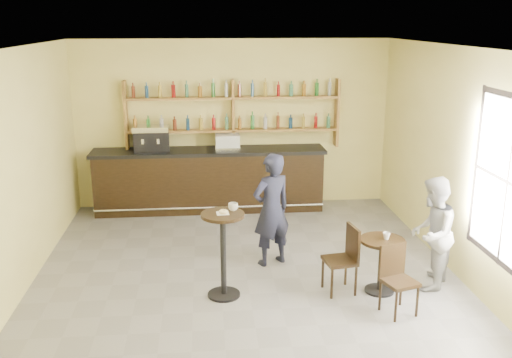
{
  "coord_description": "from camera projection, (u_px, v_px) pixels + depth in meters",
  "views": [
    {
      "loc": [
        -0.55,
        -7.34,
        3.56
      ],
      "look_at": [
        0.2,
        0.8,
        1.25
      ],
      "focal_mm": 40.0,
      "sensor_mm": 36.0,
      "label": 1
    }
  ],
  "objects": [
    {
      "name": "wall_front",
      "position": [
        282.0,
        290.0,
        4.26
      ],
      "size": [
        7.0,
        0.0,
        7.0
      ],
      "primitive_type": "plane",
      "rotation": [
        -1.57,
        0.0,
        0.0
      ],
      "color": "#FAEC8E",
      "rests_on": "floor"
    },
    {
      "name": "espresso_machine",
      "position": [
        151.0,
        138.0,
        10.54
      ],
      "size": [
        0.68,
        0.46,
        0.46
      ],
      "primitive_type": null,
      "rotation": [
        0.0,
        0.0,
        0.07
      ],
      "color": "black",
      "rests_on": "bar_counter"
    },
    {
      "name": "chair_south",
      "position": [
        400.0,
        281.0,
        7.02
      ],
      "size": [
        0.48,
        0.48,
        0.87
      ],
      "primitive_type": null,
      "rotation": [
        0.0,
        0.0,
        0.33
      ],
      "color": "black",
      "rests_on": "floor"
    },
    {
      "name": "floor",
      "position": [
        247.0,
        280.0,
        8.05
      ],
      "size": [
        7.0,
        7.0,
        0.0
      ],
      "primitive_type": "plane",
      "color": "gray",
      "rests_on": "ground"
    },
    {
      "name": "cafe_table",
      "position": [
        381.0,
        266.0,
        7.6
      ],
      "size": [
        0.78,
        0.78,
        0.75
      ],
      "primitive_type": null,
      "rotation": [
        0.0,
        0.0,
        0.39
      ],
      "color": "black",
      "rests_on": "floor"
    },
    {
      "name": "wall_left",
      "position": [
        15.0,
        176.0,
        7.35
      ],
      "size": [
        0.0,
        7.0,
        7.0
      ],
      "primitive_type": "plane",
      "rotation": [
        1.57,
        0.0,
        1.57
      ],
      "color": "#FAEC8E",
      "rests_on": "floor"
    },
    {
      "name": "liquor_bottles",
      "position": [
        233.0,
        105.0,
        10.74
      ],
      "size": [
        3.68,
        0.1,
        1.0
      ],
      "primitive_type": null,
      "color": "#8C5919",
      "rests_on": "shelf_unit"
    },
    {
      "name": "pedestal_table",
      "position": [
        223.0,
        255.0,
        7.43
      ],
      "size": [
        0.68,
        0.68,
        1.16
      ],
      "primitive_type": null,
      "rotation": [
        0.0,
        0.0,
        -0.25
      ],
      "color": "black",
      "rests_on": "floor"
    },
    {
      "name": "man_main",
      "position": [
        271.0,
        210.0,
        8.37
      ],
      "size": [
        0.74,
        0.64,
        1.7
      ],
      "primitive_type": "imported",
      "rotation": [
        0.0,
        0.0,
        3.6
      ],
      "color": "black",
      "rests_on": "floor"
    },
    {
      "name": "ceiling",
      "position": [
        246.0,
        48.0,
        7.18
      ],
      "size": [
        7.0,
        7.0,
        0.0
      ],
      "primitive_type": "plane",
      "rotation": [
        3.14,
        0.0,
        0.0
      ],
      "color": "white",
      "rests_on": "wall_back"
    },
    {
      "name": "cup_pedestal",
      "position": [
        233.0,
        207.0,
        7.37
      ],
      "size": [
        0.14,
        0.14,
        0.1
      ],
      "primitive_type": "imported",
      "rotation": [
        0.0,
        0.0,
        -0.13
      ],
      "color": "white",
      "rests_on": "pedestal_table"
    },
    {
      "name": "patron_second",
      "position": [
        432.0,
        233.0,
        7.64
      ],
      "size": [
        0.91,
        0.96,
        1.56
      ],
      "primitive_type": "imported",
      "rotation": [
        0.0,
        0.0,
        -2.15
      ],
      "color": "#A1A1A6",
      "rests_on": "floor"
    },
    {
      "name": "wall_right",
      "position": [
        463.0,
        165.0,
        7.87
      ],
      "size": [
        0.0,
        7.0,
        7.0
      ],
      "primitive_type": "plane",
      "rotation": [
        1.57,
        0.0,
        -1.57
      ],
      "color": "#FAEC8E",
      "rests_on": "floor"
    },
    {
      "name": "napkin",
      "position": [
        223.0,
        213.0,
        7.27
      ],
      "size": [
        0.17,
        0.17,
        0.0
      ],
      "primitive_type": "cube",
      "rotation": [
        0.0,
        0.0,
        0.08
      ],
      "color": "white",
      "rests_on": "pedestal_table"
    },
    {
      "name": "wall_back",
      "position": [
        233.0,
        124.0,
        10.96
      ],
      "size": [
        7.0,
        0.0,
        7.0
      ],
      "primitive_type": "plane",
      "rotation": [
        1.57,
        0.0,
        0.0
      ],
      "color": "#FAEC8E",
      "rests_on": "floor"
    },
    {
      "name": "shelf_unit",
      "position": [
        233.0,
        114.0,
        10.78
      ],
      "size": [
        4.0,
        0.26,
        1.4
      ],
      "primitive_type": null,
      "color": "brown",
      "rests_on": "wall_back"
    },
    {
      "name": "bar_counter",
      "position": [
        210.0,
        180.0,
        10.86
      ],
      "size": [
        4.37,
        0.85,
        1.18
      ],
      "primitive_type": null,
      "color": "black",
      "rests_on": "floor"
    },
    {
      "name": "window_frame",
      "position": [
        507.0,
        182.0,
        6.7
      ],
      "size": [
        0.04,
        1.7,
        2.1
      ],
      "primitive_type": null,
      "color": "black",
      "rests_on": "wall_right"
    },
    {
      "name": "donut",
      "position": [
        223.0,
        212.0,
        7.26
      ],
      "size": [
        0.14,
        0.14,
        0.04
      ],
      "primitive_type": "torus",
      "rotation": [
        0.0,
        0.0,
        -0.16
      ],
      "color": "#E9B955",
      "rests_on": "napkin"
    },
    {
      "name": "cup_cafe",
      "position": [
        386.0,
        236.0,
        7.49
      ],
      "size": [
        0.11,
        0.11,
        0.09
      ],
      "primitive_type": "imported",
      "rotation": [
        0.0,
        0.0,
        0.19
      ],
      "color": "white",
      "rests_on": "cafe_table"
    },
    {
      "name": "window_pane",
      "position": [
        508.0,
        182.0,
        6.7
      ],
      "size": [
        0.0,
        2.0,
        2.0
      ],
      "primitive_type": "plane",
      "rotation": [
        1.57,
        0.0,
        -1.57
      ],
      "color": "white",
      "rests_on": "wall_right"
    },
    {
      "name": "chair_west",
      "position": [
        340.0,
        260.0,
        7.58
      ],
      "size": [
        0.45,
        0.45,
        0.92
      ],
      "primitive_type": null,
      "rotation": [
        0.0,
        0.0,
        -1.41
      ],
      "color": "black",
      "rests_on": "floor"
    },
    {
      "name": "pastry_case",
      "position": [
        227.0,
        142.0,
        10.69
      ],
      "size": [
        0.49,
        0.41,
        0.28
      ],
      "primitive_type": null,
      "rotation": [
        0.0,
        0.0,
        -0.08
      ],
      "color": "silver",
      "rests_on": "bar_counter"
    }
  ]
}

